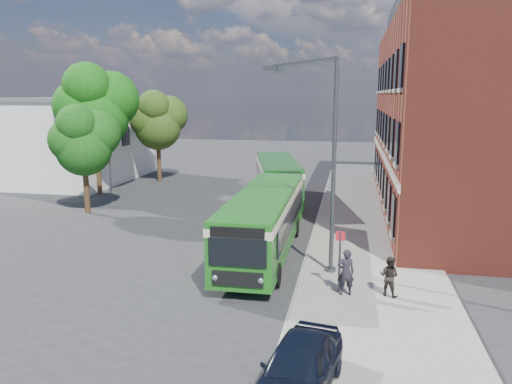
% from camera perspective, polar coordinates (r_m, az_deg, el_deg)
% --- Properties ---
extents(ground, '(120.00, 120.00, 0.00)m').
position_cam_1_polar(ground, '(24.44, -3.63, -6.96)').
color(ground, '#28282B').
rests_on(ground, ground).
extents(pavement, '(6.00, 48.00, 0.15)m').
position_cam_1_polar(pavement, '(31.40, 12.62, -2.99)').
color(pavement, gray).
rests_on(pavement, ground).
extents(kerb_line, '(0.12, 48.00, 0.01)m').
position_cam_1_polar(kerb_line, '(31.46, 7.05, -2.90)').
color(kerb_line, beige).
rests_on(kerb_line, ground).
extents(brick_office, '(12.10, 26.00, 14.20)m').
position_cam_1_polar(brick_office, '(35.42, 24.46, 9.14)').
color(brick_office, maroon).
rests_on(brick_office, ground).
extents(white_building, '(9.40, 13.40, 7.30)m').
position_cam_1_polar(white_building, '(47.17, -19.66, 5.69)').
color(white_building, silver).
rests_on(white_building, ground).
extents(flagpole, '(0.95, 0.10, 9.00)m').
position_cam_1_polar(flagpole, '(40.03, -16.51, 6.87)').
color(flagpole, '#3B3E40').
rests_on(flagpole, ground).
extents(street_lamp, '(2.96, 2.38, 9.00)m').
position_cam_1_polar(street_lamp, '(20.69, 7.88, 3.29)').
color(street_lamp, '#3B3E40').
rests_on(street_lamp, ground).
extents(bus_stop_sign, '(0.35, 0.08, 2.52)m').
position_cam_1_polar(bus_stop_sign, '(19.25, 9.54, -7.39)').
color(bus_stop_sign, '#3B3E40').
rests_on(bus_stop_sign, ground).
extents(bus_front, '(2.73, 12.20, 3.02)m').
position_cam_1_polar(bus_front, '(23.82, 1.00, -2.83)').
color(bus_front, '#1C6118').
rests_on(bus_front, ground).
extents(bus_rear, '(4.81, 10.35, 3.02)m').
position_cam_1_polar(bus_rear, '(35.59, 2.48, 1.80)').
color(bus_rear, '#154C1A').
rests_on(bus_rear, ground).
extents(parked_car, '(2.37, 4.39, 1.42)m').
position_cam_1_polar(parked_car, '(13.21, 4.89, -19.42)').
color(parked_car, black).
rests_on(parked_car, pavement).
extents(pedestrian_a, '(0.73, 0.56, 1.77)m').
position_cam_1_polar(pedestrian_a, '(19.15, 10.23, -9.01)').
color(pedestrian_a, black).
rests_on(pedestrian_a, pavement).
extents(pedestrian_b, '(0.92, 0.84, 1.52)m').
position_cam_1_polar(pedestrian_b, '(19.47, 14.98, -9.28)').
color(pedestrian_b, black).
rests_on(pedestrian_b, pavement).
extents(tree_left, '(4.14, 3.94, 7.00)m').
position_cam_1_polar(tree_left, '(33.45, -19.10, 5.64)').
color(tree_left, '#352313').
rests_on(tree_left, ground).
extents(tree_mid, '(5.86, 5.57, 9.89)m').
position_cam_1_polar(tree_mid, '(39.60, -17.90, 9.33)').
color(tree_mid, '#352313').
rests_on(tree_mid, ground).
extents(tree_right, '(4.72, 4.48, 7.96)m').
position_cam_1_polar(tree_right, '(44.55, -11.14, 8.09)').
color(tree_right, '#352313').
rests_on(tree_right, ground).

